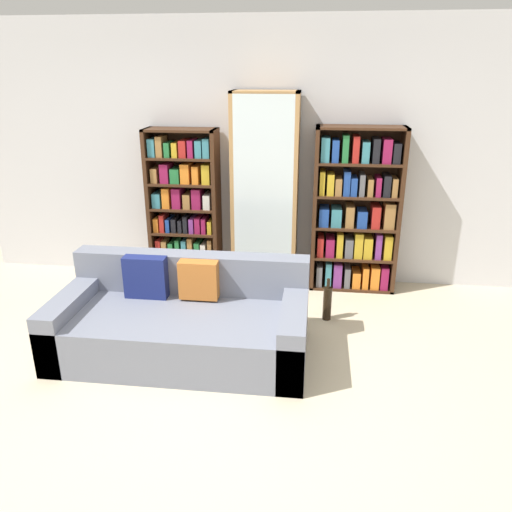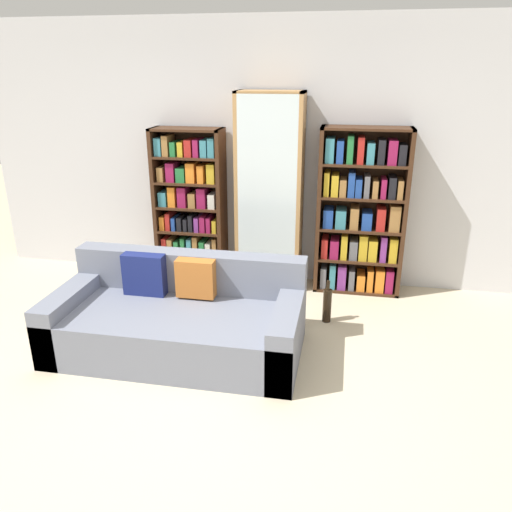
{
  "view_description": "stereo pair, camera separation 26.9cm",
  "coord_description": "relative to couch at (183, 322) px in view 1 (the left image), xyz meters",
  "views": [
    {
      "loc": [
        0.7,
        -2.86,
        2.21
      ],
      "look_at": [
        0.18,
        1.36,
        0.6
      ],
      "focal_mm": 35.0,
      "sensor_mm": 36.0,
      "label": 1
    },
    {
      "loc": [
        0.97,
        -2.82,
        2.21
      ],
      "look_at": [
        0.18,
        1.36,
        0.6
      ],
      "focal_mm": 35.0,
      "sensor_mm": 36.0,
      "label": 2
    }
  ],
  "objects": [
    {
      "name": "wall_back",
      "position": [
        0.34,
        1.69,
        1.09
      ],
      "size": [
        6.03,
        0.06,
        2.7
      ],
      "color": "silver",
      "rests_on": "ground"
    },
    {
      "name": "ground_plane",
      "position": [
        0.34,
        -0.66,
        -0.26
      ],
      "size": [
        16.0,
        16.0,
        0.0
      ],
      "primitive_type": "plane",
      "color": "beige"
    },
    {
      "name": "couch",
      "position": [
        0.0,
        0.0,
        0.0
      ],
      "size": [
        2.02,
        0.99,
        0.74
      ],
      "color": "slate",
      "rests_on": "ground"
    },
    {
      "name": "display_cabinet",
      "position": [
        0.52,
        1.47,
        0.74
      ],
      "size": [
        0.67,
        0.36,
        2.01
      ],
      "color": "#AD7F4C",
      "rests_on": "ground"
    },
    {
      "name": "wine_bottle",
      "position": [
        1.19,
        0.69,
        -0.09
      ],
      "size": [
        0.08,
        0.08,
        0.41
      ],
      "color": "black",
      "rests_on": "ground"
    },
    {
      "name": "bookshelf_right",
      "position": [
        1.45,
        1.48,
        0.55
      ],
      "size": [
        0.88,
        0.32,
        1.68
      ],
      "color": "#3D2314",
      "rests_on": "ground"
    },
    {
      "name": "bookshelf_left",
      "position": [
        -0.34,
        1.48,
        0.54
      ],
      "size": [
        0.74,
        0.32,
        1.64
      ],
      "color": "#3D2314",
      "rests_on": "ground"
    }
  ]
}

